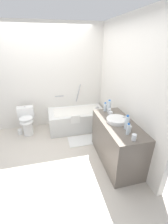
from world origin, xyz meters
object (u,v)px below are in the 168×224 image
object	(u,v)px
water_bottle_1	(128,129)
drinking_glass_0	(129,129)
sink_basin	(117,120)
drinking_glass_3	(111,114)
toilet_paper_roll	(20,132)
water_bottle_0	(127,123)
water_bottle_2	(105,107)
drinking_glass_2	(134,137)
drinking_glass_1	(109,111)
sink_faucet	(127,119)
bathtub	(77,119)
water_bottle_3	(109,106)
bath_mat	(83,140)
toilet	(27,120)

from	to	relation	value
water_bottle_1	drinking_glass_0	xyz separation A→B (m)	(0.05, 0.06, -0.04)
sink_basin	drinking_glass_3	world-z (taller)	drinking_glass_3
toilet_paper_roll	drinking_glass_3	bearing A→B (deg)	-29.37
water_bottle_0	water_bottle_2	bearing A→B (deg)	96.31
drinking_glass_2	drinking_glass_0	bearing A→B (deg)	78.98
drinking_glass_0	drinking_glass_3	bearing A→B (deg)	94.68
drinking_glass_0	drinking_glass_2	xyz separation A→B (m)	(-0.04, -0.22, -0.00)
drinking_glass_0	drinking_glass_1	distance (m)	0.70
sink_faucet	drinking_glass_2	size ratio (longest dim) A/B	1.53
bathtub	water_bottle_3	xyz separation A→B (m)	(0.50, -0.91, 0.68)
bath_mat	toilet_paper_roll	distance (m)	1.61
bathtub	bath_mat	size ratio (longest dim) A/B	2.08
water_bottle_3	drinking_glass_0	world-z (taller)	water_bottle_3
bath_mat	water_bottle_1	bearing A→B (deg)	-68.48
water_bottle_0	toilet_paper_roll	xyz separation A→B (m)	(-1.98, 1.60, -0.88)
toilet	water_bottle_2	size ratio (longest dim) A/B	3.67
bath_mat	toilet_paper_roll	xyz separation A→B (m)	(-1.48, 0.63, 0.06)
water_bottle_2	drinking_glass_0	bearing A→B (deg)	-84.58
drinking_glass_0	bath_mat	bearing A→B (deg)	114.90
sink_faucet	drinking_glass_3	bearing A→B (deg)	129.76
water_bottle_1	drinking_glass_1	size ratio (longest dim) A/B	1.83
water_bottle_1	bath_mat	world-z (taller)	water_bottle_1
sink_basin	drinking_glass_3	bearing A→B (deg)	91.64
drinking_glass_1	drinking_glass_2	xyz separation A→B (m)	(0.00, -0.92, -0.00)
sink_faucet	bathtub	bearing A→B (deg)	117.08
water_bottle_1	toilet_paper_roll	bearing A→B (deg)	137.69
drinking_glass_1	water_bottle_3	bearing A→B (deg)	75.06
sink_basin	sink_faucet	xyz separation A→B (m)	(0.21, 0.00, 0.00)
toilet	water_bottle_3	xyz separation A→B (m)	(1.75, -0.92, 0.58)
drinking_glass_0	toilet_paper_roll	distance (m)	2.73
sink_faucet	water_bottle_2	xyz separation A→B (m)	(-0.24, 0.49, 0.05)
drinking_glass_3	water_bottle_0	bearing A→B (deg)	-84.16
bathtub	bath_mat	world-z (taller)	bathtub
drinking_glass_0	drinking_glass_3	world-z (taller)	drinking_glass_0
water_bottle_0	bath_mat	size ratio (longest dim) A/B	0.36
water_bottle_2	toilet_paper_roll	distance (m)	2.25
water_bottle_3	toilet_paper_roll	bearing A→B (deg)	154.77
toilet	water_bottle_3	distance (m)	2.06
sink_basin	toilet	bearing A→B (deg)	142.32
water_bottle_3	water_bottle_2	bearing A→B (deg)	131.64
water_bottle_0	drinking_glass_0	bearing A→B (deg)	-92.04
bathtub	drinking_glass_0	xyz separation A→B (m)	(0.52, -1.69, 0.61)
water_bottle_2	drinking_glass_2	size ratio (longest dim) A/B	1.88
sink_basin	water_bottle_2	bearing A→B (deg)	94.34
water_bottle_2	water_bottle_3	xyz separation A→B (m)	(0.06, -0.06, 0.04)
water_bottle_1	water_bottle_3	bearing A→B (deg)	87.94
water_bottle_0	drinking_glass_1	distance (m)	0.61
water_bottle_2	drinking_glass_3	xyz separation A→B (m)	(0.03, -0.23, -0.05)
water_bottle_0	water_bottle_2	distance (m)	0.75
sink_basin	sink_faucet	bearing A→B (deg)	0.00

